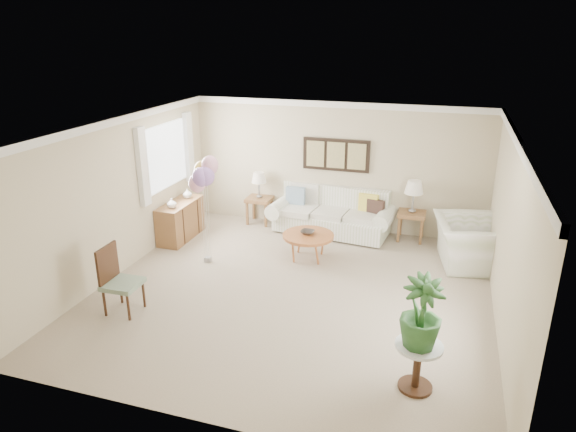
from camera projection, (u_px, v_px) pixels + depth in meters
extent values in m
plane|color=tan|center=(292.00, 292.00, 8.10)|extent=(6.00, 6.00, 0.00)
cube|color=#C0B498|center=(336.00, 167.00, 10.34)|extent=(6.00, 0.04, 2.60)
cube|color=#C0B498|center=(202.00, 316.00, 4.96)|extent=(6.00, 0.04, 2.60)
cube|color=#C0B498|center=(120.00, 197.00, 8.50)|extent=(0.04, 6.00, 2.60)
cube|color=#C0B498|center=(508.00, 239.00, 6.80)|extent=(0.04, 6.00, 2.60)
cube|color=white|center=(293.00, 129.00, 7.21)|extent=(6.00, 6.00, 0.02)
cube|color=white|center=(338.00, 105.00, 9.88)|extent=(6.00, 0.06, 0.12)
cube|color=white|center=(112.00, 122.00, 8.06)|extent=(0.06, 6.00, 0.12)
cube|color=white|center=(520.00, 146.00, 6.39)|extent=(0.06, 6.00, 0.12)
cube|color=white|center=(166.00, 156.00, 9.72)|extent=(0.04, 1.40, 1.20)
cube|color=white|center=(143.00, 167.00, 8.94)|extent=(0.10, 0.22, 1.40)
cube|color=white|center=(189.00, 147.00, 10.47)|extent=(0.10, 0.22, 1.40)
cube|color=black|center=(336.00, 155.00, 10.23)|extent=(1.35, 0.04, 0.65)
cube|color=#8C8C59|center=(315.00, 154.00, 10.32)|extent=(0.36, 0.02, 0.52)
cube|color=#8C8C59|center=(336.00, 155.00, 10.20)|extent=(0.36, 0.02, 0.52)
cube|color=#8C8C59|center=(357.00, 157.00, 10.08)|extent=(0.36, 0.02, 0.52)
cube|color=white|center=(331.00, 223.00, 10.38)|extent=(2.33, 1.16, 0.37)
cube|color=white|center=(335.00, 199.00, 10.54)|extent=(2.25, 0.47, 0.56)
cylinder|color=white|center=(281.00, 207.00, 10.60)|extent=(0.42, 0.95, 0.33)
cylinder|color=white|center=(385.00, 217.00, 9.99)|extent=(0.42, 0.95, 0.33)
cube|color=silver|center=(300.00, 210.00, 10.44)|extent=(0.69, 0.80, 0.12)
cube|color=silver|center=(331.00, 213.00, 10.25)|extent=(0.69, 0.80, 0.12)
cube|color=silver|center=(363.00, 216.00, 10.07)|extent=(0.69, 0.80, 0.12)
cube|color=#7F9BB4|center=(296.00, 196.00, 10.56)|extent=(0.39, 0.12, 0.39)
cube|color=#E0CE47|center=(369.00, 203.00, 10.13)|extent=(0.39, 0.12, 0.39)
cube|color=#37251E|center=(376.00, 208.00, 10.05)|extent=(0.35, 0.10, 0.35)
cube|color=white|center=(331.00, 232.00, 10.45)|extent=(2.04, 0.82, 0.04)
cube|color=olive|center=(259.00, 199.00, 10.83)|extent=(0.52, 0.47, 0.08)
cube|color=olive|center=(247.00, 214.00, 10.81)|extent=(0.05, 0.05, 0.49)
cube|color=olive|center=(266.00, 216.00, 10.70)|extent=(0.05, 0.05, 0.49)
cube|color=olive|center=(254.00, 208.00, 11.15)|extent=(0.05, 0.05, 0.49)
cube|color=olive|center=(272.00, 210.00, 11.04)|extent=(0.05, 0.05, 0.49)
cube|color=olive|center=(412.00, 214.00, 9.95)|extent=(0.53, 0.48, 0.08)
cube|color=olive|center=(399.00, 230.00, 9.94)|extent=(0.05, 0.05, 0.50)
cube|color=olive|center=(421.00, 232.00, 9.82)|extent=(0.05, 0.05, 0.50)
cube|color=olive|center=(401.00, 223.00, 10.28)|extent=(0.05, 0.05, 0.50)
cube|color=olive|center=(422.00, 225.00, 10.16)|extent=(0.05, 0.05, 0.50)
cylinder|color=gray|center=(259.00, 196.00, 10.81)|extent=(0.13, 0.13, 0.05)
cylinder|color=gray|center=(259.00, 189.00, 10.75)|extent=(0.04, 0.04, 0.27)
cone|color=silver|center=(259.00, 177.00, 10.66)|extent=(0.31, 0.31, 0.22)
cylinder|color=gray|center=(412.00, 210.00, 9.93)|extent=(0.15, 0.15, 0.06)
cylinder|color=gray|center=(413.00, 201.00, 9.86)|extent=(0.04, 0.04, 0.32)
cone|color=silver|center=(414.00, 187.00, 9.76)|extent=(0.36, 0.36, 0.25)
cylinder|color=#AA5A2D|center=(308.00, 236.00, 9.15)|extent=(0.92, 0.92, 0.05)
cylinder|color=#AA5A2D|center=(323.00, 245.00, 9.37)|extent=(0.04, 0.04, 0.42)
cylinder|color=#AA5A2D|center=(300.00, 242.00, 9.49)|extent=(0.04, 0.04, 0.42)
cylinder|color=#AA5A2D|center=(293.00, 251.00, 9.10)|extent=(0.04, 0.04, 0.42)
cylinder|color=#AA5A2D|center=(317.00, 254.00, 8.98)|extent=(0.04, 0.04, 0.42)
imported|color=#312A25|center=(308.00, 232.00, 9.16)|extent=(0.26, 0.26, 0.06)
imported|color=white|center=(468.00, 243.00, 8.95)|extent=(1.30, 1.43, 0.81)
cylinder|color=silver|center=(419.00, 346.00, 5.76)|extent=(0.54, 0.54, 0.04)
cylinder|color=#361E11|center=(417.00, 367.00, 5.86)|extent=(0.09, 0.09, 0.54)
cylinder|color=#361E11|center=(415.00, 387.00, 5.95)|extent=(0.40, 0.40, 0.01)
imported|color=#265323|center=(421.00, 313.00, 5.58)|extent=(0.63, 0.63, 0.84)
cube|color=gray|center=(123.00, 284.00, 7.41)|extent=(0.51, 0.51, 0.07)
cylinder|color=#361E11|center=(105.00, 303.00, 7.38)|extent=(0.04, 0.04, 0.41)
cylinder|color=#361E11|center=(128.00, 307.00, 7.26)|extent=(0.04, 0.04, 0.41)
cylinder|color=#361E11|center=(121.00, 291.00, 7.73)|extent=(0.04, 0.04, 0.41)
cylinder|color=#361E11|center=(144.00, 294.00, 7.62)|extent=(0.04, 0.04, 0.41)
cube|color=#361E11|center=(107.00, 264.00, 7.37)|extent=(0.05, 0.48, 0.54)
cube|color=olive|center=(181.00, 220.00, 10.09)|extent=(0.45, 1.20, 0.74)
cube|color=#361E11|center=(173.00, 226.00, 9.82)|extent=(0.46, 0.02, 0.70)
cube|color=#361E11|center=(188.00, 215.00, 10.36)|extent=(0.46, 0.02, 0.70)
imported|color=white|center=(172.00, 203.00, 9.64)|extent=(0.22, 0.22, 0.19)
imported|color=silver|center=(187.00, 194.00, 10.20)|extent=(0.19, 0.19, 0.19)
cube|color=gray|center=(208.00, 259.00, 9.17)|extent=(0.10, 0.10, 0.08)
ellipsoid|color=pink|center=(197.00, 183.00, 8.63)|extent=(0.29, 0.29, 0.33)
cylinder|color=silver|center=(203.00, 226.00, 8.92)|extent=(0.01, 0.01, 1.22)
ellipsoid|color=#9E6EC6|center=(206.00, 176.00, 8.56)|extent=(0.29, 0.29, 0.33)
cylinder|color=silver|center=(207.00, 222.00, 8.89)|extent=(0.01, 0.01, 1.35)
ellipsoid|color=gold|center=(202.00, 170.00, 8.74)|extent=(0.29, 0.29, 0.33)
cylinder|color=silver|center=(205.00, 219.00, 8.98)|extent=(0.01, 0.01, 1.40)
ellipsoid|color=pink|center=(210.00, 165.00, 8.61)|extent=(0.29, 0.29, 0.33)
cylinder|color=silver|center=(209.00, 217.00, 8.91)|extent=(0.01, 0.01, 1.51)
ellipsoid|color=#9E6EC6|center=(201.00, 177.00, 8.54)|extent=(0.29, 0.29, 0.33)
cylinder|color=silver|center=(205.00, 223.00, 8.88)|extent=(0.01, 0.01, 1.35)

